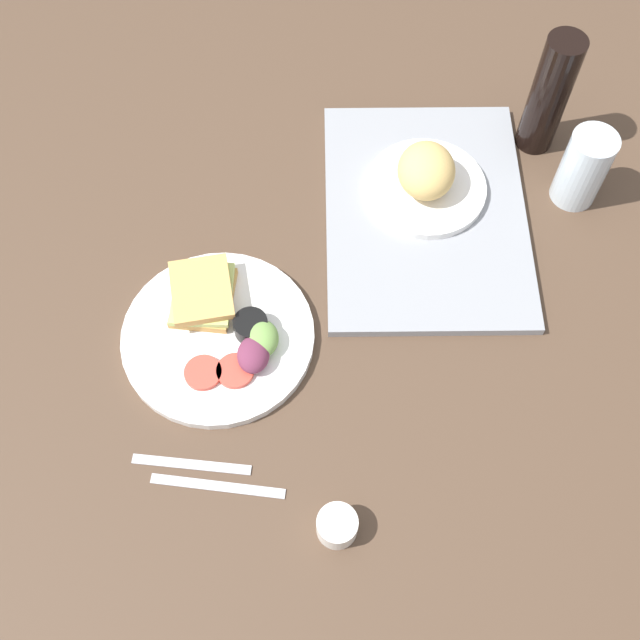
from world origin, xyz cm
name	(u,v)px	position (x,y,z in cm)	size (l,w,h in cm)	color
ground_plane	(301,325)	(0.00, 0.00, -1.50)	(190.00, 150.00, 3.00)	#4C3828
serving_tray	(425,213)	(-20.37, 19.84, 0.80)	(45.00, 33.00, 1.60)	gray
bread_plate_near	(426,178)	(-24.53, 19.61, 4.81)	(20.13, 20.13, 8.81)	white
plate_with_salad	(221,330)	(2.99, -12.09, 1.67)	(29.41, 29.41, 5.40)	white
drinking_glass	(583,168)	(-25.65, 44.88, 6.94)	(7.55, 7.55, 13.87)	silver
soda_bottle	(549,95)	(-37.14, 39.44, 11.34)	(6.40, 6.40, 22.69)	black
espresso_cup	(337,526)	(32.07, 6.23, 2.00)	(5.60, 5.60, 4.00)	silver
fork	(191,464)	(23.65, -14.50, 0.25)	(17.00, 1.40, 0.50)	#B7B7BC
knife	(218,486)	(26.65, -10.50, 0.25)	(19.00, 1.40, 0.50)	#B7B7BC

